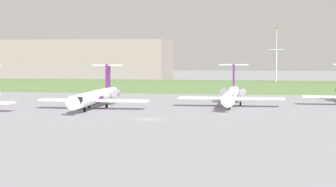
{
  "coord_description": "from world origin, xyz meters",
  "views": [
    {
      "loc": [
        19.2,
        -103.62,
        11.79
      ],
      "look_at": [
        0.0,
        22.25,
        3.0
      ],
      "focal_mm": 64.53,
      "sensor_mm": 36.0,
      "label": 1
    }
  ],
  "objects": [
    {
      "name": "ground_plane",
      "position": [
        0.0,
        30.0,
        0.0
      ],
      "size": [
        500.0,
        500.0,
        0.0
      ],
      "primitive_type": "plane",
      "color": "gray"
    },
    {
      "name": "regional_jet_third",
      "position": [
        -14.66,
        18.08,
        2.54
      ],
      "size": [
        22.81,
        31.0,
        9.0
      ],
      "color": "white",
      "rests_on": "ground"
    },
    {
      "name": "regional_jet_fourth",
      "position": [
        13.12,
        27.99,
        2.54
      ],
      "size": [
        22.81,
        31.0,
        9.0
      ],
      "color": "white",
      "rests_on": "ground"
    },
    {
      "name": "grass_berm",
      "position": [
        0.0,
        74.05,
        1.53
      ],
      "size": [
        320.0,
        20.0,
        3.06
      ],
      "primitive_type": "cube",
      "color": "#597542",
      "rests_on": "ground"
    },
    {
      "name": "antenna_mast",
      "position": [
        23.93,
        76.32,
        7.99
      ],
      "size": [
        4.4,
        0.5,
        19.09
      ],
      "color": "#B2B2B7",
      "rests_on": "ground"
    },
    {
      "name": "distant_hangar",
      "position": [
        -47.91,
        110.13,
        8.05
      ],
      "size": [
        68.68,
        27.24,
        16.09
      ],
      "primitive_type": "cube",
      "color": "gray",
      "rests_on": "ground"
    }
  ]
}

